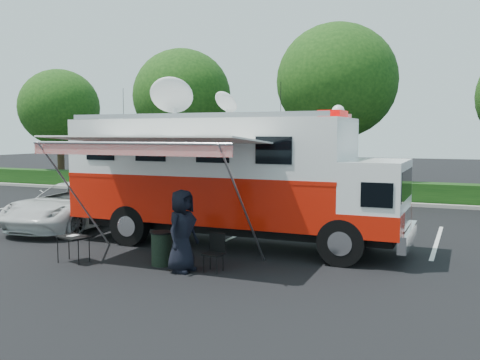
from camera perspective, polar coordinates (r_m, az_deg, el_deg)
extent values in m
plane|color=black|center=(15.88, -0.72, -6.99)|extent=(120.00, 120.00, 0.00)
cube|color=#9E998E|center=(25.51, 17.86, -2.50)|extent=(60.00, 0.35, 0.15)
cube|color=black|center=(26.35, 18.07, -1.35)|extent=(60.00, 1.20, 1.00)
cylinder|color=black|center=(36.50, -18.57, 2.70)|extent=(0.44, 0.44, 4.00)
ellipsoid|color=#14380F|center=(36.51, -18.70, 7.35)|extent=(5.12, 5.12, 4.86)
cylinder|color=black|center=(31.23, -6.15, 2.95)|extent=(0.44, 0.44, 4.40)
ellipsoid|color=#14380F|center=(31.28, -6.21, 8.92)|extent=(5.63, 5.63, 5.35)
cylinder|color=black|center=(27.93, 10.18, 3.08)|extent=(0.44, 0.44, 4.80)
ellipsoid|color=#14380F|center=(28.04, 10.29, 10.35)|extent=(6.14, 6.14, 5.84)
cube|color=silver|center=(25.70, -24.15, -2.81)|extent=(0.12, 5.50, 0.01)
cube|color=silver|center=(21.69, -13.32, -3.87)|extent=(0.12, 5.50, 0.01)
cube|color=silver|center=(18.79, 1.61, -5.10)|extent=(0.12, 5.50, 0.01)
cube|color=silver|center=(17.53, 20.28, -6.15)|extent=(0.12, 5.50, 0.01)
cube|color=black|center=(15.77, -0.72, -4.87)|extent=(9.31, 1.52, 0.32)
cylinder|color=black|center=(13.58, 10.75, -6.57)|extent=(1.19, 0.35, 1.19)
cylinder|color=black|center=(15.88, 12.62, -4.93)|extent=(1.19, 0.35, 1.19)
cylinder|color=black|center=(16.11, -11.69, -4.76)|extent=(1.19, 0.35, 1.19)
cylinder|color=black|center=(18.09, -7.36, -3.64)|extent=(1.19, 0.35, 1.19)
cube|color=silver|center=(14.51, 17.45, -5.76)|extent=(0.22, 2.71, 0.43)
cube|color=white|center=(14.46, 14.36, -1.60)|extent=(1.52, 2.71, 1.84)
cube|color=red|center=(14.54, 14.30, -4.14)|extent=(1.54, 2.73, 0.60)
cube|color=black|center=(14.33, 17.16, -0.41)|extent=(0.13, 2.41, 0.76)
cube|color=red|center=(15.97, -3.21, -1.81)|extent=(8.23, 2.71, 1.30)
cube|color=red|center=(15.91, -3.22, 0.51)|extent=(8.25, 2.73, 0.11)
cube|color=white|center=(15.86, -3.23, 3.44)|extent=(8.23, 2.71, 1.52)
cube|color=silver|center=(15.86, -3.25, 6.33)|extent=(8.23, 2.71, 0.09)
cube|color=#CC0505|center=(14.60, 9.89, 6.97)|extent=(0.60, 1.03, 0.17)
sphere|color=white|center=(15.69, 10.43, 7.22)|extent=(0.37, 0.37, 0.37)
ellipsoid|color=silver|center=(16.32, -7.31, 8.96)|extent=(1.30, 1.30, 0.39)
ellipsoid|color=silver|center=(15.89, -1.49, 8.33)|extent=(0.76, 0.76, 0.22)
cylinder|color=black|center=(17.98, -12.34, 7.83)|extent=(0.02, 0.02, 1.08)
cylinder|color=black|center=(17.04, -7.54, 8.06)|extent=(0.02, 0.02, 1.08)
cylinder|color=black|center=(15.49, 4.37, 8.40)|extent=(0.02, 0.02, 1.08)
cube|color=silver|center=(13.65, -9.04, 4.27)|extent=(5.41, 2.59, 0.22)
cube|color=red|center=(12.59, -12.14, 3.27)|extent=(5.41, 0.04, 0.30)
cylinder|color=#B2B2B7|center=(12.57, -12.20, 3.86)|extent=(5.41, 0.07, 0.07)
cylinder|color=#B2B2B7|center=(15.15, -16.99, -1.87)|extent=(0.05, 2.79, 3.12)
cylinder|color=#B2B2B7|center=(12.57, 0.41, -3.03)|extent=(0.05, 2.79, 3.12)
imported|color=silver|center=(19.78, -17.26, -4.83)|extent=(3.08, 5.86, 1.57)
imported|color=black|center=(13.04, -6.14, -9.68)|extent=(0.73, 1.03, 1.98)
cube|color=black|center=(14.37, -17.36, -5.81)|extent=(0.94, 0.79, 0.04)
cylinder|color=black|center=(14.50, -18.87, -7.09)|extent=(0.02, 0.02, 0.66)
cylinder|color=black|center=(14.80, -17.78, -6.81)|extent=(0.02, 0.02, 0.66)
cylinder|color=black|center=(14.07, -16.85, -7.40)|extent=(0.02, 0.02, 0.66)
cylinder|color=black|center=(14.38, -15.78, -7.10)|extent=(0.02, 0.02, 0.66)
cube|color=silver|center=(14.44, -17.39, -5.67)|extent=(0.21, 0.28, 0.01)
cube|color=black|center=(12.86, -2.86, -7.89)|extent=(0.47, 0.47, 0.04)
cube|color=black|center=(13.00, -2.44, -6.68)|extent=(0.43, 0.08, 0.48)
cylinder|color=black|center=(12.84, -3.89, -8.91)|extent=(0.02, 0.02, 0.43)
cylinder|color=black|center=(13.14, -3.20, -8.59)|extent=(0.02, 0.02, 0.43)
cylinder|color=black|center=(12.69, -2.49, -9.07)|extent=(0.02, 0.02, 0.43)
cylinder|color=black|center=(12.99, -1.83, -8.74)|extent=(0.02, 0.02, 0.43)
cylinder|color=black|center=(13.63, -8.33, -7.31)|extent=(0.53, 0.53, 0.81)
cylinder|color=black|center=(13.54, -8.35, -5.55)|extent=(0.57, 0.57, 0.04)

